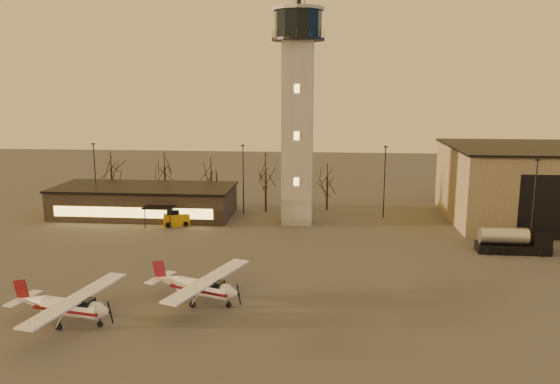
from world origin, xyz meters
name	(u,v)px	position (x,y,z in m)	size (l,w,h in m)	color
ground	(275,311)	(0.00, 0.00, 0.00)	(220.00, 220.00, 0.00)	#3E3B39
control_tower	(298,101)	(0.00, 30.00, 16.33)	(6.80, 6.80, 32.60)	#979590
terminal	(145,201)	(-21.99, 31.98, 2.16)	(25.40, 12.20, 4.30)	black
light_poles	(301,182)	(0.50, 31.00, 5.41)	(58.50, 12.25, 10.14)	black
tree_row	(212,168)	(-13.70, 39.16, 5.94)	(37.20, 9.20, 8.80)	black
cessna_front	(205,291)	(-6.16, 1.21, 1.10)	(9.39, 11.47, 3.22)	white
cessna_rear	(74,310)	(-15.49, -3.82, 1.10)	(9.31, 11.72, 3.22)	silver
fuel_truck	(513,243)	(24.81, 18.42, 1.15)	(7.88, 2.73, 2.90)	black
service_cart	(176,219)	(-16.02, 26.98, 0.83)	(3.83, 2.99, 2.18)	#D1950C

